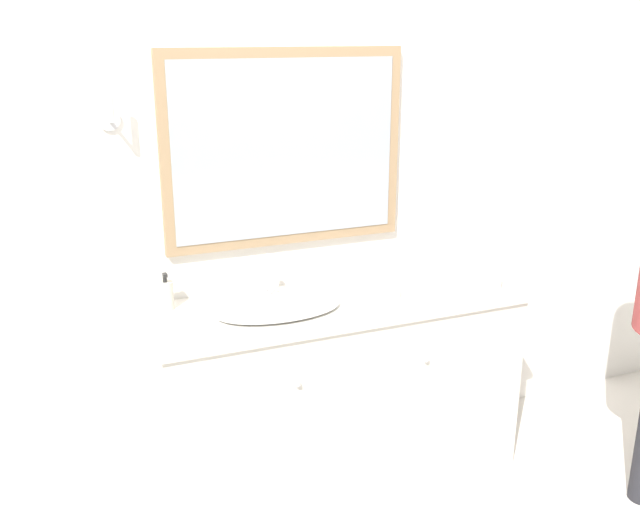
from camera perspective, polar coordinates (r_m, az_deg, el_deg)
name	(u,v)px	position (r m, az deg, el deg)	size (l,w,h in m)	color
ground_plane	(365,513)	(3.39, 3.59, -19.54)	(14.00, 14.00, 0.00)	silver
wall_back	(311,203)	(3.36, -0.73, 4.56)	(8.00, 0.18, 2.55)	white
vanity_counter	(337,391)	(3.38, 1.39, -10.41)	(1.72, 0.58, 0.91)	beige
sink_basin	(278,307)	(3.07, -3.38, -3.78)	(0.56, 0.37, 0.21)	white
soap_bottle	(166,295)	(3.14, -12.23, -2.75)	(0.07, 0.07, 0.17)	beige
appliance_box	(475,277)	(3.36, 12.29, -1.34)	(0.21, 0.12, 0.14)	#BCBCC1
picture_frame	(388,290)	(3.16, 5.46, -2.37)	(0.11, 0.01, 0.12)	#B2B2B7
hand_towel_near_sink	(422,286)	(3.32, 8.13, -2.07)	(0.14, 0.14, 0.05)	silver
metal_tray	(427,273)	(3.57, 8.58, -1.05)	(0.17, 0.12, 0.01)	#ADADB2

